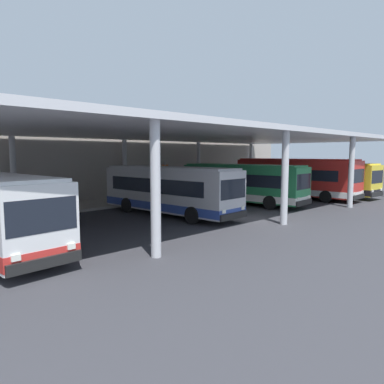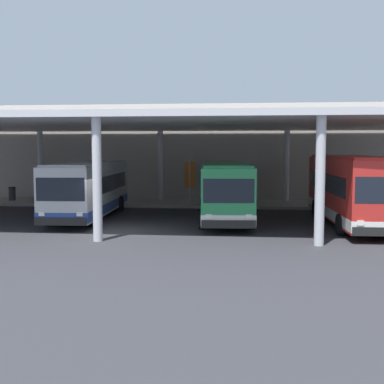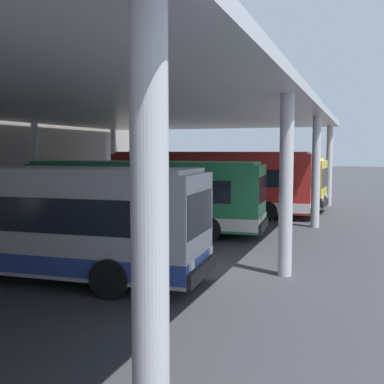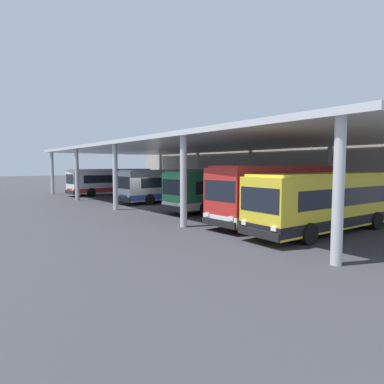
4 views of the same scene
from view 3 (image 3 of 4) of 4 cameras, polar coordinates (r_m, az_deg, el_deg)
name	(u,v)px [view 3 (image 3 of 4)]	position (r m, az deg, el deg)	size (l,w,h in m)	color
ground_plane	(203,268)	(14.83, 1.39, -9.18)	(200.00, 200.00, 0.00)	#333338
canopy_shelter	(51,102)	(17.02, -16.72, 10.39)	(40.00, 17.00, 5.55)	silver
bus_second_bay	(27,220)	(14.40, -19.36, -3.18)	(3.12, 10.65, 3.17)	#B7B7BC
bus_middle_bay	(144,196)	(20.90, -5.78, -0.44)	(3.31, 10.69, 3.17)	#28844C
bus_far_bay	(210,182)	(26.65, 2.24, 1.17)	(2.94, 11.40, 3.57)	red
bus_departing	(239,182)	(29.76, 5.72, 1.19)	(3.10, 10.65, 3.17)	yellow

